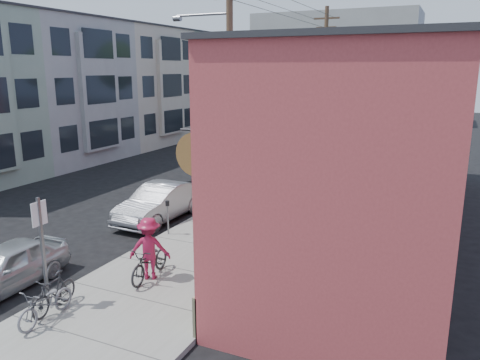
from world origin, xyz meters
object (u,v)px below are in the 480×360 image
at_px(parking_meter_far, 270,162).
at_px(patio_chair_a, 255,253).
at_px(car_4, 288,146).
at_px(car_1, 160,202).
at_px(parking_meter_near, 168,212).
at_px(cyclist, 149,248).
at_px(tree_leafy_mid, 315,68).
at_px(tree_leafy_far, 347,64).
at_px(car_3, 259,159).
at_px(patio_chair_b, 235,271).
at_px(patron_grey, 254,217).
at_px(parked_bike_a, 54,292).
at_px(sign_post, 42,242).
at_px(bus, 284,121).
at_px(patron_green, 236,257).
at_px(parked_bike_b, 46,303).
at_px(tree_bare, 253,134).
at_px(car_0, 5,267).
at_px(car_2, 217,178).
at_px(utility_pole_near, 229,82).

bearing_deg(parking_meter_far, patio_chair_a, -70.91).
relative_size(parking_meter_far, car_4, 0.30).
xyz_separation_m(patio_chair_a, car_1, (-5.39, 2.96, 0.14)).
height_order(parking_meter_near, cyclist, cyclist).
height_order(tree_leafy_mid, cyclist, tree_leafy_mid).
distance_m(tree_leafy_far, car_3, 14.95).
xyz_separation_m(parking_meter_far, patio_chair_b, (3.95, -12.79, -0.39)).
xyz_separation_m(tree_leafy_far, patio_chair_a, (3.39, -27.05, -5.69)).
distance_m(patron_grey, parked_bike_a, 6.85).
distance_m(tree_leafy_far, cyclist, 29.47).
xyz_separation_m(parked_bike_a, car_1, (-1.93, 7.39, 0.11)).
relative_size(cyclist, car_3, 0.35).
distance_m(sign_post, parking_meter_near, 5.70).
xyz_separation_m(tree_leafy_mid, bus, (-5.74, 10.48, -4.72)).
bearing_deg(car_4, patron_green, -79.10).
bearing_deg(parked_bike_a, car_1, 98.35).
distance_m(cyclist, bus, 30.94).
bearing_deg(parked_bike_b, patio_chair_b, 44.10).
height_order(tree_bare, car_0, tree_bare).
xyz_separation_m(tree_leafy_far, car_0, (-2.40, -30.98, -5.64)).
xyz_separation_m(car_0, car_4, (0.40, 22.66, 0.04)).
relative_size(patron_grey, car_2, 0.39).
relative_size(tree_bare, patio_chair_a, 6.53).
relative_size(utility_pole_near, car_1, 2.26).
distance_m(cyclist, car_0, 3.96).
xyz_separation_m(sign_post, tree_bare, (0.45, 12.08, 1.19)).
distance_m(tree_bare, car_1, 5.71).
bearing_deg(patio_chair_b, car_2, 100.02).
distance_m(utility_pole_near, car_0, 11.23).
relative_size(tree_leafy_far, bus, 0.94).
xyz_separation_m(tree_bare, car_4, (-2.00, 10.95, -2.34)).
relative_size(tree_leafy_mid, patron_green, 4.61).
relative_size(patio_chair_a, car_0, 0.23).
bearing_deg(patio_chair_a, patron_green, -112.95).
bearing_deg(patron_grey, patron_green, 12.36).
height_order(patio_chair_a, car_4, car_4).
height_order(utility_pole_near, bus, utility_pole_near).
height_order(parked_bike_b, car_0, car_0).
relative_size(patio_chair_b, cyclist, 0.49).
xyz_separation_m(parking_meter_near, car_2, (-1.45, 6.64, -0.31)).
xyz_separation_m(patio_chair_b, parked_bike_a, (-3.47, -3.02, 0.03)).
bearing_deg(bus, patio_chair_b, -74.48).
xyz_separation_m(parked_bike_b, car_0, (-2.55, 0.96, 0.05)).
relative_size(utility_pole_near, bus, 1.09).
relative_size(utility_pole_near, patron_green, 6.05).
xyz_separation_m(tree_leafy_mid, patron_green, (3.40, -19.12, -5.02)).
bearing_deg(car_3, parked_bike_b, -86.59).
xyz_separation_m(tree_leafy_mid, patron_grey, (2.57, -15.91, -4.94)).
bearing_deg(parked_bike_a, patron_grey, 60.96).
height_order(parking_meter_far, patio_chair_b, parking_meter_far).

